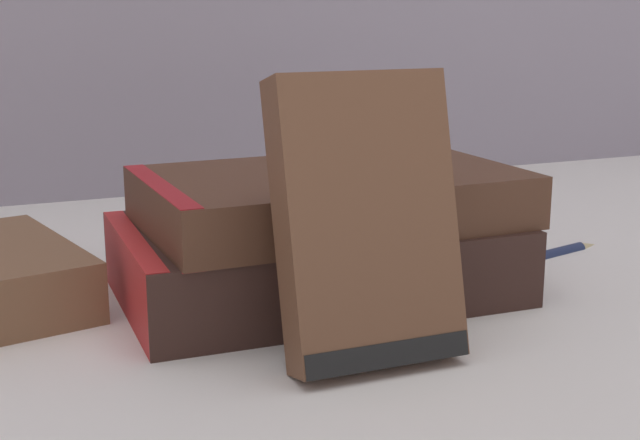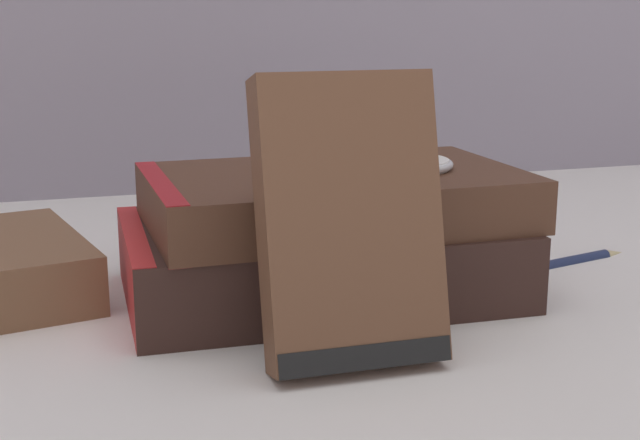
% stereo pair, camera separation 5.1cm
% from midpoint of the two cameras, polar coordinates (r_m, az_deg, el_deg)
% --- Properties ---
extents(ground_plane, '(3.00, 3.00, 0.00)m').
position_cam_midpoint_polar(ground_plane, '(0.53, 5.32, -5.53)').
color(ground_plane, silver).
extents(book_flat_bottom, '(0.23, 0.15, 0.05)m').
position_cam_midpoint_polar(book_flat_bottom, '(0.54, 2.05, -2.54)').
color(book_flat_bottom, '#331E19').
rests_on(book_flat_bottom, ground_plane).
extents(book_flat_top, '(0.22, 0.14, 0.03)m').
position_cam_midpoint_polar(book_flat_top, '(0.53, 3.14, 1.39)').
color(book_flat_top, '#4C2D1E').
rests_on(book_flat_top, book_flat_bottom).
extents(book_leaning_front, '(0.09, 0.06, 0.14)m').
position_cam_midpoint_polar(book_leaning_front, '(0.43, 5.32, -0.77)').
color(book_leaning_front, brown).
rests_on(book_leaning_front, ground_plane).
extents(pocket_watch, '(0.05, 0.06, 0.01)m').
position_cam_midpoint_polar(pocket_watch, '(0.54, 8.32, 3.56)').
color(pocket_watch, white).
rests_on(pocket_watch, book_flat_top).
extents(fountain_pen, '(0.14, 0.04, 0.01)m').
position_cam_midpoint_polar(fountain_pen, '(0.63, 16.67, -2.56)').
color(fountain_pen, '#1E284C').
rests_on(fountain_pen, ground_plane).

